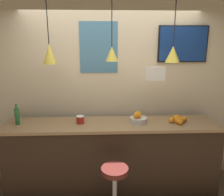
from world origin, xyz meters
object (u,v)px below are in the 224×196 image
Objects in this scene: fruit_bowl at (138,118)px; spread_jar at (80,120)px; bar_stool at (115,187)px; juice_bottle at (17,116)px; mounted_tv at (183,44)px.

spread_jar is (-0.79, 0.00, -0.01)m from fruit_bowl.
fruit_bowl is at bearing 59.32° from bar_stool.
mounted_tv reaches higher than juice_bottle.
spread_jar is 1.79m from mounted_tv.
fruit_bowl is 2.20× the size of spread_jar.
mounted_tv is (0.67, 0.35, 0.98)m from fruit_bowl.
spread_jar is at bearing 126.27° from bar_stool.
spread_jar is at bearing -166.55° from mounted_tv.
spread_jar reaches higher than bar_stool.
spread_jar is at bearing 179.75° from fruit_bowl.
juice_bottle reaches higher than spread_jar.
mounted_tv is at bearing 42.80° from bar_stool.
bar_stool is at bearing -137.20° from mounted_tv.
fruit_bowl is 0.79m from spread_jar.
juice_bottle is 0.39× the size of mounted_tv.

